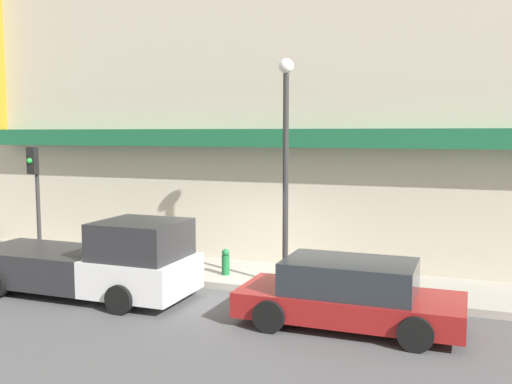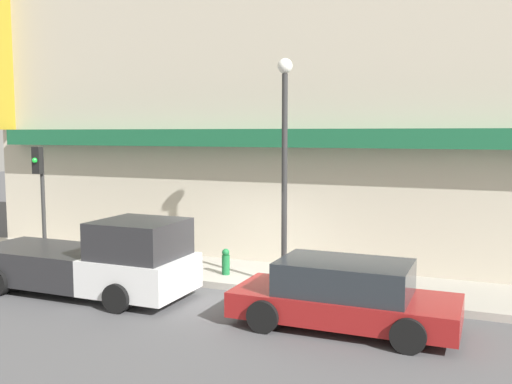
# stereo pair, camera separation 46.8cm
# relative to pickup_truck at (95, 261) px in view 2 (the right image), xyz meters

# --- Properties ---
(ground_plane) EXTENTS (80.00, 80.00, 0.00)m
(ground_plane) POSITION_rel_pickup_truck_xyz_m (2.82, 1.53, -0.81)
(ground_plane) COLOR #4C4C4F
(sidewalk) EXTENTS (36.00, 2.57, 0.18)m
(sidewalk) POSITION_rel_pickup_truck_xyz_m (2.82, 2.81, -0.73)
(sidewalk) COLOR #9E998E
(sidewalk) RESTS_ON ground
(building) EXTENTS (19.80, 3.80, 10.37)m
(building) POSITION_rel_pickup_truck_xyz_m (2.81, 5.58, 4.36)
(building) COLOR #BCB29E
(building) RESTS_ON ground
(pickup_truck) EXTENTS (5.58, 2.17, 1.89)m
(pickup_truck) POSITION_rel_pickup_truck_xyz_m (0.00, 0.00, 0.00)
(pickup_truck) COLOR silver
(pickup_truck) RESTS_ON ground
(parked_car) EXTENTS (4.47, 2.01, 1.36)m
(parked_car) POSITION_rel_pickup_truck_xyz_m (6.11, -0.00, -0.15)
(parked_car) COLOR maroon
(parked_car) RESTS_ON ground
(fire_hydrant) EXTENTS (0.21, 0.21, 0.69)m
(fire_hydrant) POSITION_rel_pickup_truck_xyz_m (2.36, 2.35, -0.29)
(fire_hydrant) COLOR #196633
(fire_hydrant) RESTS_ON sidewalk
(street_lamp) EXTENTS (0.36, 0.36, 5.48)m
(street_lamp) POSITION_rel_pickup_truck_xyz_m (4.13, 1.96, 2.79)
(street_lamp) COLOR #2D2D2D
(street_lamp) RESTS_ON sidewalk
(traffic_light) EXTENTS (0.28, 0.42, 3.31)m
(traffic_light) POSITION_rel_pickup_truck_xyz_m (-3.74, 2.26, 1.65)
(traffic_light) COLOR #2D2D2D
(traffic_light) RESTS_ON sidewalk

